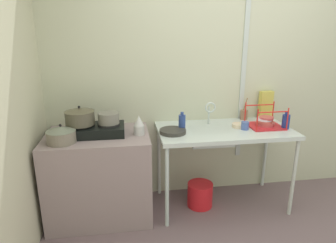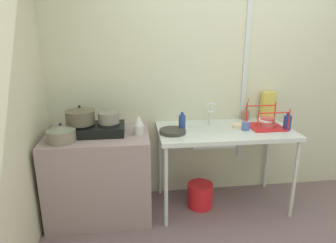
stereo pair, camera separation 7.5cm
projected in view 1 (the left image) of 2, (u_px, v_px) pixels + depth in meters
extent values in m
cube|color=beige|center=(225.00, 75.00, 3.17)|extent=(4.54, 0.10, 2.63)
cube|color=silver|center=(244.00, 63.00, 3.11)|extent=(0.05, 0.01, 2.10)
cube|color=gray|center=(100.00, 175.00, 2.87)|extent=(0.96, 0.68, 0.84)
cube|color=silver|center=(224.00, 130.00, 2.93)|extent=(1.32, 0.68, 0.04)
cylinder|color=silver|center=(167.00, 188.00, 2.68)|extent=(0.04, 0.04, 0.80)
cylinder|color=silver|center=(293.00, 178.00, 2.86)|extent=(0.04, 0.04, 0.80)
cylinder|color=silver|center=(159.00, 161.00, 3.25)|extent=(0.04, 0.04, 0.80)
cylinder|color=silver|center=(265.00, 154.00, 3.42)|extent=(0.04, 0.04, 0.80)
cube|color=black|center=(95.00, 130.00, 2.74)|extent=(0.53, 0.31, 0.09)
cylinder|color=black|center=(81.00, 125.00, 2.70)|extent=(0.20, 0.20, 0.02)
cylinder|color=black|center=(109.00, 124.00, 2.74)|extent=(0.20, 0.20, 0.02)
cylinder|color=#4D4939|center=(80.00, 118.00, 2.68)|extent=(0.26, 0.26, 0.12)
cone|color=brown|center=(79.00, 110.00, 2.66)|extent=(0.27, 0.27, 0.03)
sphere|color=black|center=(79.00, 107.00, 2.65)|extent=(0.02, 0.02, 0.02)
cylinder|color=slate|center=(109.00, 118.00, 2.72)|extent=(0.19, 0.19, 0.10)
cylinder|color=slate|center=(61.00, 137.00, 2.54)|extent=(0.25, 0.25, 0.11)
cone|color=slate|center=(60.00, 129.00, 2.52)|extent=(0.25, 0.25, 0.04)
sphere|color=black|center=(60.00, 125.00, 2.51)|extent=(0.02, 0.02, 0.02)
cylinder|color=silver|center=(139.00, 130.00, 2.74)|extent=(0.10, 0.10, 0.09)
cone|color=silver|center=(139.00, 121.00, 2.71)|extent=(0.09, 0.09, 0.09)
cube|color=silver|center=(210.00, 136.00, 2.93)|extent=(0.42, 0.30, 0.14)
cylinder|color=silver|center=(209.00, 115.00, 3.05)|extent=(0.02, 0.02, 0.19)
torus|color=silver|center=(210.00, 107.00, 2.98)|extent=(0.11, 0.02, 0.11)
cylinder|color=#34322D|center=(173.00, 131.00, 2.79)|extent=(0.25, 0.25, 0.03)
cylinder|color=red|center=(257.00, 121.00, 2.80)|extent=(0.01, 0.01, 0.22)
cylinder|color=red|center=(288.00, 119.00, 2.84)|extent=(0.01, 0.01, 0.22)
cylinder|color=red|center=(245.00, 113.00, 3.07)|extent=(0.01, 0.01, 0.22)
cylinder|color=red|center=(273.00, 112.00, 3.11)|extent=(0.01, 0.01, 0.22)
cylinder|color=red|center=(273.00, 112.00, 2.80)|extent=(0.31, 0.01, 0.01)
cylinder|color=red|center=(260.00, 105.00, 3.07)|extent=(0.31, 0.01, 0.01)
cube|color=red|center=(265.00, 126.00, 2.99)|extent=(0.33, 0.31, 0.01)
cylinder|color=#C64A4D|center=(264.00, 125.00, 2.98)|extent=(0.18, 0.18, 0.02)
cylinder|color=#B84C45|center=(266.00, 123.00, 2.97)|extent=(0.17, 0.17, 0.02)
cylinder|color=#BC5449|center=(264.00, 121.00, 2.97)|extent=(0.16, 0.16, 0.02)
cylinder|color=white|center=(264.00, 119.00, 2.97)|extent=(0.15, 0.15, 0.02)
cylinder|color=#BD474A|center=(266.00, 118.00, 2.96)|extent=(0.14, 0.14, 0.02)
cylinder|color=#4861AA|center=(245.00, 126.00, 2.89)|extent=(0.08, 0.08, 0.08)
cylinder|color=beige|center=(239.00, 125.00, 2.96)|extent=(0.14, 0.14, 0.04)
cylinder|color=navy|center=(182.00, 123.00, 2.85)|extent=(0.07, 0.07, 0.15)
cylinder|color=navy|center=(182.00, 114.00, 2.83)|extent=(0.03, 0.03, 0.03)
cylinder|color=navy|center=(286.00, 122.00, 2.91)|extent=(0.07, 0.07, 0.14)
cylinder|color=navy|center=(287.00, 113.00, 2.88)|extent=(0.03, 0.03, 0.03)
cube|color=#D0C450|center=(266.00, 105.00, 3.24)|extent=(0.16, 0.08, 0.30)
cylinder|color=#916B53|center=(244.00, 115.00, 3.22)|extent=(0.08, 0.08, 0.10)
cylinder|color=olive|center=(245.00, 107.00, 3.20)|extent=(0.06, 0.02, 0.21)
cylinder|color=red|center=(200.00, 195.00, 3.09)|extent=(0.26, 0.26, 0.25)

